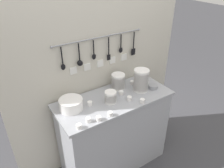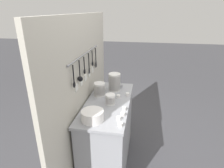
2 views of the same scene
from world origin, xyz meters
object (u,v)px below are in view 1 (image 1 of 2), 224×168
(cup_front_right, at_px, (129,98))
(cup_centre, at_px, (79,126))
(cup_beside_plates, at_px, (90,103))
(cup_back_right, at_px, (110,114))
(bowl_stack_wide_centre, at_px, (118,81))
(steel_mixing_bowl, at_px, (153,86))
(cup_mid_row, at_px, (99,118))
(bowl_stack_nested_right, at_px, (141,80))
(cup_by_caddy, at_px, (132,83))
(cup_edge_near, at_px, (142,101))
(plate_stack, at_px, (71,104))
(cup_edge_far, at_px, (121,93))
(bowl_stack_back_corner, at_px, (111,97))
(cup_front_left, at_px, (88,120))

(cup_front_right, height_order, cup_centre, same)
(cup_beside_plates, height_order, cup_back_right, same)
(bowl_stack_wide_centre, bearing_deg, steel_mixing_bowl, -32.45)
(steel_mixing_bowl, bearing_deg, bowl_stack_wide_centre, 147.55)
(cup_mid_row, bearing_deg, bowl_stack_nested_right, 16.91)
(bowl_stack_wide_centre, relative_size, cup_by_caddy, 3.53)
(bowl_stack_nested_right, relative_size, cup_edge_near, 5.06)
(cup_beside_plates, relative_size, cup_back_right, 1.00)
(cup_back_right, bearing_deg, bowl_stack_wide_centre, 47.17)
(cup_centre, bearing_deg, plate_stack, 78.36)
(cup_beside_plates, height_order, cup_centre, same)
(bowl_stack_nested_right, distance_m, cup_mid_row, 0.65)
(cup_mid_row, relative_size, cup_back_right, 1.00)
(cup_beside_plates, xyz_separation_m, cup_by_caddy, (0.58, 0.10, 0.00))
(cup_by_caddy, bearing_deg, cup_edge_far, -154.53)
(plate_stack, height_order, cup_edge_far, plate_stack)
(bowl_stack_nested_right, distance_m, cup_beside_plates, 0.59)
(cup_by_caddy, distance_m, cup_edge_far, 0.25)
(cup_back_right, bearing_deg, steel_mixing_bowl, 12.97)
(cup_edge_near, xyz_separation_m, cup_centre, (-0.67, 0.00, 0.00))
(plate_stack, xyz_separation_m, cup_back_right, (0.25, -0.28, -0.03))
(bowl_stack_wide_centre, relative_size, cup_centre, 3.53)
(cup_edge_far, bearing_deg, cup_mid_row, -150.29)
(bowl_stack_nested_right, distance_m, cup_by_caddy, 0.18)
(bowl_stack_back_corner, relative_size, plate_stack, 0.55)
(bowl_stack_wide_centre, distance_m, steel_mixing_bowl, 0.38)
(cup_edge_near, bearing_deg, cup_back_right, 180.00)
(cup_mid_row, bearing_deg, cup_centre, 180.00)
(steel_mixing_bowl, distance_m, cup_front_right, 0.35)
(bowl_stack_wide_centre, xyz_separation_m, cup_front_left, (-0.52, -0.32, -0.06))
(plate_stack, bearing_deg, cup_centre, -101.64)
(cup_mid_row, height_order, cup_front_right, same)
(cup_centre, bearing_deg, cup_edge_far, 21.20)
(cup_by_caddy, xyz_separation_m, cup_front_right, (-0.21, -0.23, 0.00))
(cup_edge_far, distance_m, cup_back_right, 0.36)
(bowl_stack_nested_right, bearing_deg, cup_edge_far, 169.94)
(bowl_stack_back_corner, bearing_deg, bowl_stack_wide_centre, 40.16)
(bowl_stack_back_corner, distance_m, cup_beside_plates, 0.21)
(bowl_stack_back_corner, bearing_deg, cup_back_right, -123.52)
(cup_back_right, relative_size, cup_centre, 1.00)
(cup_beside_plates, height_order, cup_by_caddy, same)
(cup_front_right, bearing_deg, steel_mixing_bowl, 7.11)
(steel_mixing_bowl, relative_size, cup_by_caddy, 2.20)
(bowl_stack_wide_centre, xyz_separation_m, cup_back_right, (-0.32, -0.35, -0.06))
(bowl_stack_wide_centre, xyz_separation_m, cup_beside_plates, (-0.40, -0.11, -0.06))
(bowl_stack_back_corner, height_order, bowl_stack_nested_right, bowl_stack_nested_right)
(cup_back_right, bearing_deg, bowl_stack_nested_right, 20.59)
(bowl_stack_back_corner, relative_size, bowl_stack_nested_right, 0.51)
(bowl_stack_wide_centre, xyz_separation_m, cup_centre, (-0.63, -0.35, -0.06))
(cup_front_left, height_order, cup_centre, same)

